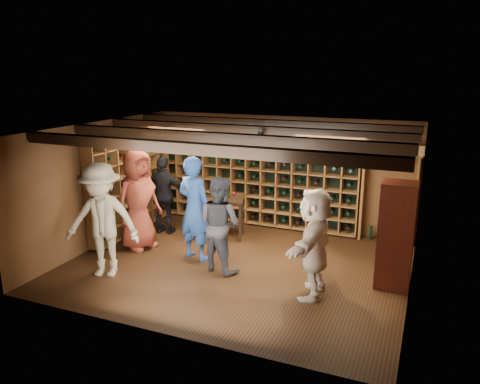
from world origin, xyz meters
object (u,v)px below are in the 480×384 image
at_px(man_grey_suit, 219,224).
at_px(guest_khaki, 102,220).
at_px(man_blue_shirt, 195,208).
at_px(guest_beige, 314,243).
at_px(guest_woman_black, 164,195).
at_px(tasting_table, 216,203).
at_px(display_cabinet, 395,238).
at_px(guest_red_floral, 138,200).

distance_m(man_grey_suit, guest_khaki, 2.01).
height_order(man_blue_shirt, guest_khaki, guest_khaki).
xyz_separation_m(man_blue_shirt, guest_beige, (2.42, -0.62, -0.11)).
xyz_separation_m(man_grey_suit, guest_woman_black, (-1.91, 1.30, -0.01)).
bearing_deg(tasting_table, guest_khaki, -128.73).
relative_size(display_cabinet, guest_beige, 0.99).
xyz_separation_m(man_grey_suit, tasting_table, (-0.77, 1.49, -0.09)).
bearing_deg(guest_red_floral, tasting_table, -29.52).
xyz_separation_m(man_grey_suit, guest_khaki, (-1.76, -0.97, 0.14)).
height_order(guest_khaki, tasting_table, guest_khaki).
bearing_deg(tasting_table, display_cabinet, -32.02).
bearing_deg(man_grey_suit, guest_woman_black, -17.40).
xyz_separation_m(display_cabinet, man_grey_suit, (-2.92, -0.48, 0.00)).
xyz_separation_m(display_cabinet, guest_woman_black, (-4.84, 0.82, -0.00)).
distance_m(man_grey_suit, tasting_table, 1.68).
bearing_deg(tasting_table, guest_beige, -52.16).
xyz_separation_m(display_cabinet, guest_red_floral, (-4.84, -0.14, 0.15)).
distance_m(display_cabinet, man_blue_shirt, 3.57).
height_order(display_cabinet, man_grey_suit, display_cabinet).
bearing_deg(guest_woman_black, display_cabinet, 161.91).
xyz_separation_m(display_cabinet, guest_beige, (-1.15, -0.80, 0.02)).
height_order(display_cabinet, guest_woman_black, display_cabinet).
distance_m(display_cabinet, guest_woman_black, 4.90).
xyz_separation_m(man_blue_shirt, man_grey_suit, (0.64, -0.30, -0.13)).
bearing_deg(guest_woman_black, guest_khaki, 85.46).
distance_m(man_blue_shirt, guest_khaki, 1.68).
distance_m(guest_woman_black, guest_khaki, 2.28).
xyz_separation_m(display_cabinet, guest_khaki, (-4.68, -1.45, 0.14)).
height_order(man_grey_suit, guest_khaki, guest_khaki).
xyz_separation_m(man_grey_suit, guest_beige, (1.78, -0.32, 0.02)).
bearing_deg(tasting_table, guest_woman_black, 172.62).
bearing_deg(display_cabinet, man_grey_suit, -170.63).
height_order(man_blue_shirt, guest_red_floral, guest_red_floral).
distance_m(guest_khaki, guest_beige, 3.59).
height_order(man_blue_shirt, guest_beige, man_blue_shirt).
distance_m(guest_red_floral, guest_khaki, 1.32).
xyz_separation_m(man_blue_shirt, tasting_table, (-0.12, 1.19, -0.22)).
bearing_deg(guest_beige, guest_red_floral, -101.83).
bearing_deg(man_blue_shirt, guest_red_floral, 10.27).
bearing_deg(man_grey_suit, display_cabinet, -153.84).
distance_m(man_grey_suit, guest_red_floral, 1.96).
bearing_deg(man_blue_shirt, guest_woman_black, -25.82).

